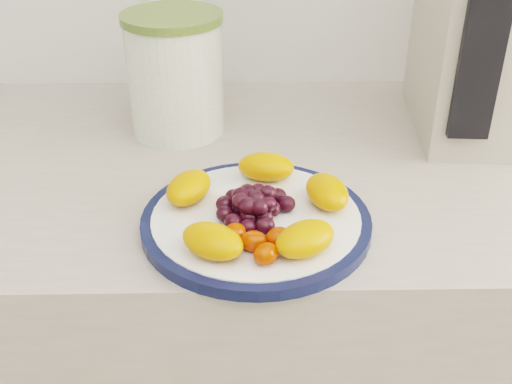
{
  "coord_description": "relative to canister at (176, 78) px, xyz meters",
  "views": [
    {
      "loc": [
        -0.11,
        0.38,
        1.34
      ],
      "look_at": [
        -0.1,
        1.02,
        0.95
      ],
      "focal_mm": 45.0,
      "sensor_mm": 36.0,
      "label": 1
    }
  ],
  "objects": [
    {
      "name": "canister",
      "position": [
        0.0,
        0.0,
        0.0
      ],
      "size": [
        0.17,
        0.17,
        0.17
      ],
      "primitive_type": "cylinder",
      "rotation": [
        0.0,
        0.0,
        -0.19
      ],
      "color": "#486813",
      "rests_on": "counter"
    },
    {
      "name": "plate_face",
      "position": [
        0.12,
        -0.28,
        -0.08
      ],
      "size": [
        0.25,
        0.25,
        0.02
      ],
      "primitive_type": "cylinder",
      "color": "white",
      "rests_on": "counter"
    },
    {
      "name": "plate_rim",
      "position": [
        0.12,
        -0.28,
        -0.08
      ],
      "size": [
        0.28,
        0.28,
        0.01
      ],
      "primitive_type": "cylinder",
      "color": "#0D1539",
      "rests_on": "counter"
    },
    {
      "name": "fruit_plate",
      "position": [
        0.12,
        -0.28,
        -0.05
      ],
      "size": [
        0.24,
        0.24,
        0.04
      ],
      "color": "orange",
      "rests_on": "plate_face"
    },
    {
      "name": "appliance_body",
      "position": [
        0.47,
        0.0,
        0.07
      ],
      "size": [
        0.2,
        0.27,
        0.32
      ],
      "primitive_type": "cube",
      "rotation": [
        0.0,
        0.0,
        -0.08
      ],
      "color": "#ACA492",
      "rests_on": "counter"
    },
    {
      "name": "counter",
      "position": [
        0.21,
        -0.1,
        -0.54
      ],
      "size": [
        3.5,
        0.6,
        0.9
      ],
      "primitive_type": "cube",
      "color": "#B3A798",
      "rests_on": "floor"
    },
    {
      "name": "appliance_panel",
      "position": [
        0.41,
        -0.13,
        0.08
      ],
      "size": [
        0.06,
        0.02,
        0.24
      ],
      "primitive_type": "cube",
      "rotation": [
        0.0,
        0.0,
        -0.08
      ],
      "color": "black",
      "rests_on": "appliance_body"
    },
    {
      "name": "canister_lid",
      "position": [
        -0.0,
        0.0,
        0.09
      ],
      "size": [
        0.17,
        0.17,
        0.01
      ],
      "primitive_type": "cylinder",
      "rotation": [
        0.0,
        0.0,
        -0.19
      ],
      "color": "#596F2F",
      "rests_on": "canister"
    }
  ]
}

